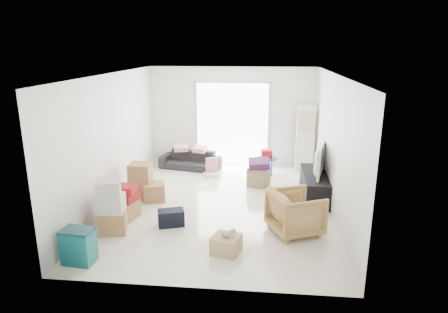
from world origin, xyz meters
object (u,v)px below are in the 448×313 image
television (315,171)px  wood_crate (226,244)px  sofa (190,157)px  ac_tower (305,138)px  kids_table (267,157)px  armchair (296,211)px  ottoman (259,177)px  storage_bins (79,246)px  tv_console (314,186)px

television → wood_crate: 3.14m
television → sofa: size_ratio=0.68×
ac_tower → kids_table: (-0.99, -0.48, -0.40)m
armchair → ottoman: bearing=-8.3°
storage_bins → kids_table: size_ratio=0.85×
tv_console → television: (0.00, 0.00, 0.35)m
ottoman → ac_tower: bearing=49.1°
television → tv_console: bearing=0.0°
storage_bins → armchair: bearing=22.1°
tv_console → armchair: 1.87m
storage_bins → ac_tower: bearing=53.3°
storage_bins → kids_table: 5.49m
tv_console → wood_crate: bearing=-122.8°
storage_bins → kids_table: bearing=58.6°
armchair → sofa: bearing=11.0°
armchair → wood_crate: 1.44m
tv_console → ottoman: 1.39m
television → sofa: bearing=72.6°
armchair → kids_table: armchair is taller
sofa → kids_table: kids_table is taller
tv_console → storage_bins: storage_bins is taller
ac_tower → armchair: ac_tower is taller
tv_console → armchair: armchair is taller
wood_crate → armchair: bearing=35.6°
tv_console → wood_crate: size_ratio=3.87×
television → armchair: armchair is taller
ac_tower → television: (0.05, -2.01, -0.26)m
tv_console → wood_crate: tv_console is taller
sofa → kids_table: size_ratio=2.47×
ac_tower → television: 2.03m
tv_console → armchair: bearing=-106.6°
sofa → kids_table: (2.06, -0.33, 0.15)m
storage_bins → ottoman: storage_bins is taller
ottoman → kids_table: bearing=78.2°
wood_crate → sofa: bearing=107.6°
ac_tower → kids_table: ac_tower is taller
sofa → wood_crate: (1.42, -4.47, -0.18)m
armchair → wood_crate: size_ratio=2.00×
tv_console → wood_crate: (-1.68, -2.61, -0.13)m
sofa → kids_table: 2.09m
storage_bins → ottoman: 4.65m
television → armchair: 1.87m
tv_console → sofa: (-3.10, 1.86, 0.04)m
television → sofa: 3.63m
ottoman → armchair: bearing=-74.2°
ac_tower → armchair: (-0.48, -3.80, -0.45)m
ac_tower → television: size_ratio=1.58×
tv_console → sofa: bearing=149.0°
television → storage_bins: bearing=142.6°
television → storage_bins: 5.03m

